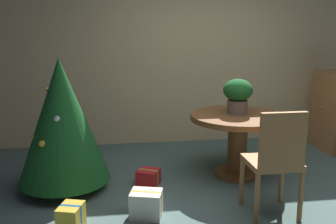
{
  "coord_description": "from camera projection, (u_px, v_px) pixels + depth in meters",
  "views": [
    {
      "loc": [
        -1.23,
        -3.13,
        1.63
      ],
      "look_at": [
        -0.7,
        0.45,
        0.84
      ],
      "focal_mm": 39.28,
      "sensor_mm": 36.0,
      "label": 1
    }
  ],
  "objects": [
    {
      "name": "flower_vase",
      "position": [
        238.0,
        94.0,
        4.13
      ],
      "size": [
        0.33,
        0.33,
        0.39
      ],
      "color": "#665B51",
      "rests_on": "round_dining_table"
    },
    {
      "name": "back_wall_panel",
      "position": [
        198.0,
        55.0,
        5.4
      ],
      "size": [
        6.0,
        0.1,
        2.6
      ],
      "primitive_type": "cube",
      "color": "beige",
      "rests_on": "ground_plane"
    },
    {
      "name": "ground_plane",
      "position": [
        247.0,
        204.0,
        3.55
      ],
      "size": [
        6.6,
        6.6,
        0.0
      ],
      "primitive_type": "plane",
      "color": "#4C6660"
    },
    {
      "name": "gift_box_gold",
      "position": [
        71.0,
        218.0,
        3.05
      ],
      "size": [
        0.24,
        0.27,
        0.23
      ],
      "color": "gold",
      "rests_on": "ground_plane"
    },
    {
      "name": "gift_box_cream",
      "position": [
        146.0,
        204.0,
        3.29
      ],
      "size": [
        0.32,
        0.28,
        0.24
      ],
      "color": "silver",
      "rests_on": "ground_plane"
    },
    {
      "name": "potted_plant",
      "position": [
        287.0,
        139.0,
        4.95
      ],
      "size": [
        0.28,
        0.28,
        0.4
      ],
      "color": "#4C382D",
      "rests_on": "ground_plane"
    },
    {
      "name": "wooden_chair_near",
      "position": [
        276.0,
        158.0,
        3.19
      ],
      "size": [
        0.44,
        0.42,
        0.99
      ],
      "color": "#9E6B3D",
      "rests_on": "ground_plane"
    },
    {
      "name": "holiday_tree",
      "position": [
        62.0,
        120.0,
        3.76
      ],
      "size": [
        0.95,
        0.95,
        1.38
      ],
      "color": "brown",
      "rests_on": "ground_plane"
    },
    {
      "name": "round_dining_table",
      "position": [
        238.0,
        130.0,
        4.16
      ],
      "size": [
        1.08,
        1.08,
        0.72
      ],
      "color": "brown",
      "rests_on": "ground_plane"
    },
    {
      "name": "gift_box_red",
      "position": [
        148.0,
        177.0,
        3.99
      ],
      "size": [
        0.29,
        0.29,
        0.17
      ],
      "color": "red",
      "rests_on": "ground_plane"
    }
  ]
}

